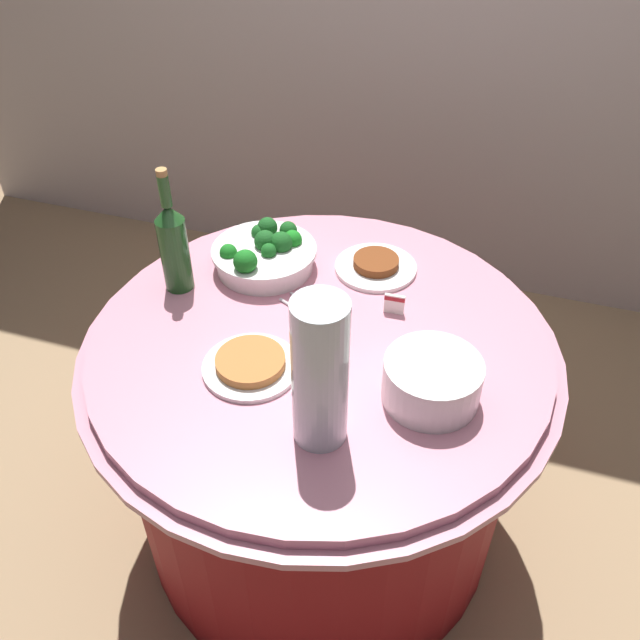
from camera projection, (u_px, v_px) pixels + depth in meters
The scene contains 10 objects.
ground_plane at pixel (320, 514), 2.09m from camera, with size 6.00×6.00×0.00m, color #9E7F5B.
buffet_table at pixel (320, 435), 1.85m from camera, with size 1.16×1.16×0.74m.
broccoli_bowl at pixel (265, 254), 1.80m from camera, with size 0.28×0.28×0.11m.
plate_stack at pixel (432, 381), 1.43m from camera, with size 0.21×0.21×0.10m.
wine_bottle at pixel (174, 245), 1.68m from camera, with size 0.07×0.07×0.34m.
decorative_fruit_vase at pixel (320, 382), 1.29m from camera, with size 0.11×0.11×0.34m.
serving_tongs at pixel (309, 311), 1.68m from camera, with size 0.16×0.11×0.01m.
food_plate_peanuts at pixel (251, 364), 1.52m from camera, with size 0.22×0.22×0.03m.
food_plate_stir_fry at pixel (376, 265), 1.81m from camera, with size 0.22×0.22×0.04m.
label_placard_front at pixel (394, 303), 1.66m from camera, with size 0.05×0.01×0.05m.
Camera 1 is at (0.37, -1.15, 1.81)m, focal length 37.91 mm.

